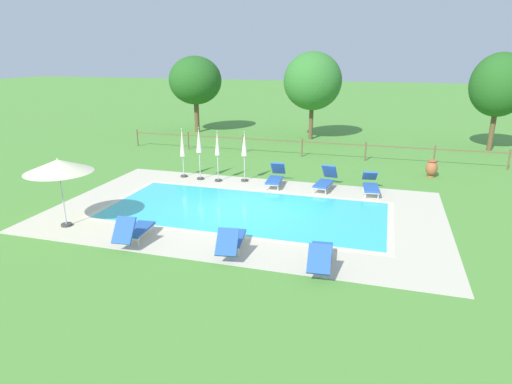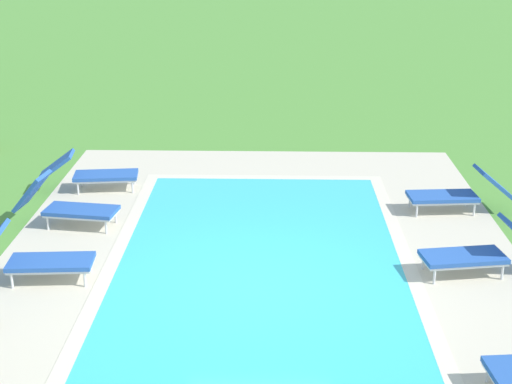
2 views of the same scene
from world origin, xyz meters
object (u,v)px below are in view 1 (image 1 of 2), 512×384
Objects in this scene: patio_umbrella_open_foreground at (58,166)px; tree_west_mid at (313,81)px; sun_lounger_north_near_steps at (371,184)px; sun_lounger_north_mid at (321,255)px; terracotta_urn_near_fence at (432,168)px; patio_umbrella_closed_row_centre at (244,148)px; sun_lounger_north_end at (232,239)px; sun_lounger_north_far at (134,230)px; sun_lounger_south_mid at (276,177)px; patio_umbrella_closed_row_mid_east at (182,146)px; tree_centre at (499,85)px; patio_umbrella_closed_row_west at (199,144)px; patio_umbrella_closed_row_mid_west at (217,148)px; tree_far_west at (195,81)px; sun_lounger_south_near_corner at (325,180)px.

tree_west_mid is at bearing 73.65° from patio_umbrella_open_foreground.
sun_lounger_north_mid is at bearing -97.94° from sun_lounger_north_near_steps.
patio_umbrella_open_foreground is 16.08m from terracotta_urn_near_fence.
patio_umbrella_closed_row_centre is (-5.61, 0.18, 1.20)m from sun_lounger_north_near_steps.
sun_lounger_north_far is at bearing -176.56° from sun_lounger_north_end.
sun_lounger_north_end is at bearing -86.63° from sun_lounger_south_mid.
terracotta_urn_near_fence is (11.26, 3.28, -1.05)m from patio_umbrella_closed_row_mid_east.
tree_west_mid is 11.00m from tree_centre.
sun_lounger_north_far is at bearing -83.03° from patio_umbrella_closed_row_west.
patio_umbrella_closed_row_mid_west is 13.66m from tree_far_west.
sun_lounger_north_near_steps is 12.67m from tree_west_mid.
tree_centre is (15.13, 10.65, 2.36)m from patio_umbrella_closed_row_mid_east.
tree_west_mid reaches higher than patio_umbrella_closed_row_centre.
patio_umbrella_closed_row_mid_west reaches higher than sun_lounger_north_end.
tree_west_mid is (-7.12, 7.98, 3.41)m from terracotta_urn_near_fence.
sun_lounger_north_near_steps is at bearing 0.60° from sun_lounger_south_mid.
tree_centre is (8.41, 10.72, 3.46)m from sun_lounger_south_near_corner.
patio_umbrella_open_foreground reaches higher than sun_lounger_north_far.
sun_lounger_north_end reaches higher than sun_lounger_north_mid.
patio_umbrella_open_foreground is (-5.67, -6.69, 1.71)m from sun_lounger_south_mid.
patio_umbrella_closed_row_west is at bearing 132.87° from sun_lounger_north_mid.
terracotta_urn_near_fence is at bearing 20.99° from patio_umbrella_closed_row_centre.
terracotta_urn_near_fence is at bearing -48.29° from tree_west_mid.
sun_lounger_north_mid is at bearing -66.97° from sun_lounger_south_mid.
sun_lounger_north_far is at bearing 179.39° from sun_lounger_north_mid.
patio_umbrella_closed_row_west reaches higher than patio_umbrella_closed_row_mid_east.
tree_centre is at bearing 62.33° from terracotta_urn_near_fence.
tree_west_mid reaches higher than tree_centre.
terracotta_urn_near_fence is 0.15× the size of tree_far_west.
patio_umbrella_open_foreground is (-7.87, -6.74, 1.70)m from sun_lounger_south_near_corner.
terracotta_urn_near_fence is at bearing 26.71° from sun_lounger_south_mid.
patio_umbrella_closed_row_mid_west reaches higher than patio_umbrella_closed_row_mid_east.
sun_lounger_north_far reaches higher than sun_lounger_north_end.
sun_lounger_north_end is at bearing -55.30° from patio_umbrella_closed_row_mid_east.
tree_centre is (10.20, 17.76, 3.47)m from sun_lounger_north_end.
sun_lounger_south_mid is at bearing 49.72° from patio_umbrella_open_foreground.
sun_lounger_north_near_steps is 0.88× the size of patio_umbrella_closed_row_mid_west.
sun_lounger_north_far is 7.29m from patio_umbrella_closed_row_west.
sun_lounger_south_near_corner is 0.35× the size of tree_far_west.
patio_umbrella_closed_row_mid_east is 12.24m from tree_west_mid.
patio_umbrella_open_foreground is 6.93m from patio_umbrella_closed_row_mid_east.
sun_lounger_north_mid is 0.37× the size of tree_far_west.
patio_umbrella_closed_row_mid_west is at bearing -140.70° from tree_centre.
sun_lounger_north_mid is at bearing -57.72° from tree_far_west.
sun_lounger_north_near_steps is 1.09× the size of sun_lounger_north_far.
tree_centre reaches higher than sun_lounger_south_near_corner.
sun_lounger_north_mid is at bearing -79.51° from tree_west_mid.
tree_centre is (13.33, 17.95, 3.46)m from sun_lounger_north_far.
tree_far_west is at bearing 114.34° from patio_umbrella_closed_row_west.
sun_lounger_north_far is at bearing -110.71° from sun_lounger_south_mid.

